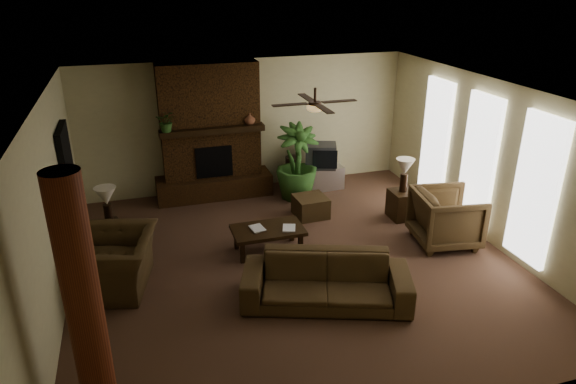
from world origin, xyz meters
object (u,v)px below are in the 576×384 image
object	(u,v)px
side_table_right	(403,204)
lamp_right	(405,169)
tv_stand	(322,177)
armchair_left	(114,254)
armchair_right	(447,215)
side_table_left	(108,240)
ottoman	(311,206)
floor_plant	(297,178)
floor_vase	(293,168)
sofa	(326,273)
coffee_table	(268,231)
lamp_left	(106,199)
log_column	(84,304)

from	to	relation	value
side_table_right	lamp_right	distance (m)	0.73
tv_stand	armchair_left	bearing A→B (deg)	-151.49
armchair_right	side_table_left	distance (m)	5.78
ottoman	floor_plant	distance (m)	0.98
tv_stand	floor_vase	bearing A→B (deg)	153.28
ottoman	lamp_right	size ratio (longest dim) A/B	0.92
floor_plant	armchair_right	bearing A→B (deg)	-55.15
tv_stand	floor_plant	bearing A→B (deg)	-158.94
ottoman	floor_vase	bearing A→B (deg)	85.45
sofa	tv_stand	size ratio (longest dim) A/B	2.81
ottoman	coffee_table	bearing A→B (deg)	-136.05
sofa	side_table_right	world-z (taller)	sofa
sofa	lamp_left	xyz separation A→B (m)	(-2.95, 2.38, 0.54)
side_table_left	lamp_right	xyz separation A→B (m)	(5.41, -0.13, 0.73)
coffee_table	floor_vase	distance (m)	2.94
sofa	armchair_left	distance (m)	3.15
lamp_right	side_table_left	bearing A→B (deg)	178.64
tv_stand	side_table_left	world-z (taller)	side_table_left
sofa	floor_plant	distance (m)	3.81
floor_plant	lamp_left	world-z (taller)	lamp_left
log_column	coffee_table	xyz separation A→B (m)	(2.63, 2.90, -1.03)
coffee_table	side_table_left	bearing A→B (deg)	165.43
lamp_left	floor_plant	bearing A→B (deg)	20.06
tv_stand	floor_vase	world-z (taller)	floor_vase
side_table_left	log_column	bearing A→B (deg)	-90.57
log_column	lamp_right	distance (m)	6.46
floor_plant	log_column	bearing A→B (deg)	-127.41
coffee_table	floor_plant	xyz separation A→B (m)	(1.17, 2.06, 0.07)
coffee_table	tv_stand	bearing A→B (deg)	51.92
lamp_right	coffee_table	bearing A→B (deg)	-169.08
armchair_right	lamp_left	size ratio (longest dim) A/B	1.64
armchair_right	lamp_left	xyz separation A→B (m)	(-5.57, 1.33, 0.47)
log_column	coffee_table	bearing A→B (deg)	47.87
armchair_left	floor_vase	xyz separation A→B (m)	(3.74, 3.04, -0.13)
coffee_table	lamp_left	distance (m)	2.71
side_table_right	side_table_left	bearing A→B (deg)	178.41
floor_plant	lamp_left	distance (m)	3.98
floor_plant	side_table_right	distance (m)	2.28
tv_stand	side_table_right	xyz separation A→B (m)	(0.96, -1.88, 0.03)
log_column	side_table_right	size ratio (longest dim) A/B	5.09
ottoman	floor_plant	bearing A→B (deg)	88.97
lamp_left	floor_vase	bearing A→B (deg)	26.93
armchair_left	floor_plant	world-z (taller)	armchair_left
floor_vase	side_table_right	distance (m)	2.64
log_column	floor_plant	distance (m)	6.33
armchair_left	coffee_table	world-z (taller)	armchair_left
floor_vase	log_column	bearing A→B (deg)	-125.12
ottoman	side_table_left	bearing A→B (deg)	-173.30
floor_vase	floor_plant	distance (m)	0.59
log_column	ottoman	xyz separation A→B (m)	(3.78, 4.02, -1.20)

